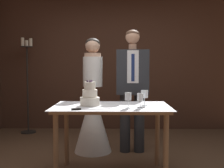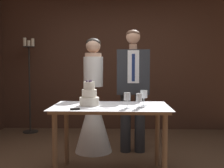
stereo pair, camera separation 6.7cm
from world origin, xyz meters
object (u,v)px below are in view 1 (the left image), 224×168
object	(u,v)px
cake_table	(111,114)
groom	(132,84)
candle_stand	(27,84)
bride	(93,110)
tiered_cake	(90,96)
wine_glass_far	(128,97)
cake_knife	(83,109)
wine_glass_middle	(144,95)
wine_glass_near	(140,98)

from	to	relation	value
cake_table	groom	xyz separation A→B (m)	(0.28, 0.85, 0.29)
groom	candle_stand	world-z (taller)	candle_stand
bride	tiered_cake	bearing A→B (deg)	-87.35
wine_glass_far	bride	xyz separation A→B (m)	(-0.47, 1.03, -0.31)
bride	groom	bearing A→B (deg)	-0.06
cake_knife	wine_glass_middle	xyz separation A→B (m)	(0.66, 0.30, 0.12)
wine_glass_far	candle_stand	xyz separation A→B (m)	(-1.78, 2.16, -0.01)
cake_knife	candle_stand	bearing A→B (deg)	106.06
tiered_cake	wine_glass_far	world-z (taller)	tiered_cake
tiered_cake	cake_table	bearing A→B (deg)	-2.71
cake_table	bride	world-z (taller)	bride
wine_glass_near	cake_knife	bearing A→B (deg)	-169.52
bride	wine_glass_middle	bearing A→B (deg)	-51.91
wine_glass_far	bride	distance (m)	1.17
groom	candle_stand	distance (m)	2.20
wine_glass_middle	bride	bearing A→B (deg)	128.09
tiered_cake	bride	world-z (taller)	bride
wine_glass_middle	wine_glass_near	bearing A→B (deg)	-108.33
cake_knife	groom	distance (m)	1.29
cake_table	wine_glass_middle	world-z (taller)	wine_glass_middle
tiered_cake	groom	bearing A→B (deg)	57.57
wine_glass_near	wine_glass_middle	world-z (taller)	wine_glass_middle
bride	cake_table	bearing A→B (deg)	-71.43
cake_knife	wine_glass_far	xyz separation A→B (m)	(0.47, 0.12, 0.11)
wine_glass_middle	bride	xyz separation A→B (m)	(-0.66, 0.84, -0.32)
tiered_cake	wine_glass_middle	bearing A→B (deg)	-0.66
cake_knife	wine_glass_middle	bearing A→B (deg)	10.87
wine_glass_far	tiered_cake	bearing A→B (deg)	155.88
wine_glass_near	wine_glass_middle	size ratio (longest dim) A/B	0.91
cake_knife	cake_table	bearing A→B (deg)	32.69
wine_glass_middle	tiered_cake	bearing A→B (deg)	179.34
tiered_cake	wine_glass_middle	size ratio (longest dim) A/B	1.65
wine_glass_near	cake_table	bearing A→B (deg)	148.78
cake_table	tiered_cake	distance (m)	0.32
wine_glass_near	bride	size ratio (longest dim) A/B	0.10
tiered_cake	wine_glass_far	distance (m)	0.47
wine_glass_middle	bride	distance (m)	1.12
wine_glass_middle	wine_glass_far	bearing A→B (deg)	-136.07
wine_glass_near	groom	world-z (taller)	groom
tiered_cake	wine_glass_middle	distance (m)	0.62
bride	candle_stand	world-z (taller)	candle_stand
groom	candle_stand	xyz separation A→B (m)	(-1.88, 1.13, -0.08)
candle_stand	bride	bearing A→B (deg)	-40.82
cake_table	tiered_cake	bearing A→B (deg)	177.29
cake_table	wine_glass_middle	xyz separation A→B (m)	(0.38, 0.00, 0.23)
cake_table	wine_glass_middle	distance (m)	0.44
wine_glass_middle	candle_stand	size ratio (longest dim) A/B	0.10
candle_stand	tiered_cake	bearing A→B (deg)	-55.58
candle_stand	cake_table	bearing A→B (deg)	-51.14
wine_glass_near	bride	world-z (taller)	bride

